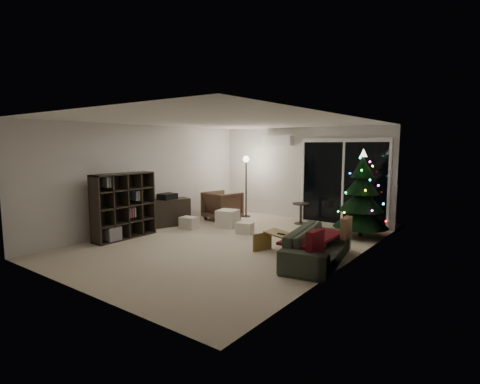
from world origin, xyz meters
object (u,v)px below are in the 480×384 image
object	(u,v)px
coffee_table	(288,246)
christmas_tree	(362,193)
bookshelf	(119,205)
armchair	(222,206)
sofa	(318,246)
media_cabinet	(168,213)

from	to	relation	value
coffee_table	christmas_tree	size ratio (longest dim) A/B	0.62
bookshelf	coffee_table	distance (m)	3.86
armchair	bookshelf	bearing A→B (deg)	86.71
armchair	christmas_tree	bearing A→B (deg)	-165.17
armchair	coffee_table	bearing A→B (deg)	157.87
armchair	sofa	size ratio (longest dim) A/B	0.43
media_cabinet	christmas_tree	xyz separation A→B (m)	(4.27, 1.80, 0.63)
bookshelf	armchair	xyz separation A→B (m)	(0.62, 2.84, -0.32)
media_cabinet	sofa	xyz separation A→B (m)	(4.30, -0.47, -0.05)
bookshelf	sofa	size ratio (longest dim) A/B	0.72
christmas_tree	sofa	bearing A→B (deg)	-89.23
bookshelf	armchair	size ratio (longest dim) A/B	1.66
sofa	coffee_table	size ratio (longest dim) A/B	1.67
sofa	christmas_tree	world-z (taller)	christmas_tree
sofa	bookshelf	bearing A→B (deg)	92.18
bookshelf	christmas_tree	xyz separation A→B (m)	(4.27, 3.22, 0.26)
coffee_table	bookshelf	bearing A→B (deg)	-143.32
coffee_table	media_cabinet	bearing A→B (deg)	-164.94
media_cabinet	armchair	world-z (taller)	armchair
armchair	coffee_table	xyz separation A→B (m)	(3.08, -1.86, -0.20)
coffee_table	christmas_tree	distance (m)	2.44
coffee_table	armchair	bearing A→B (deg)	170.75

